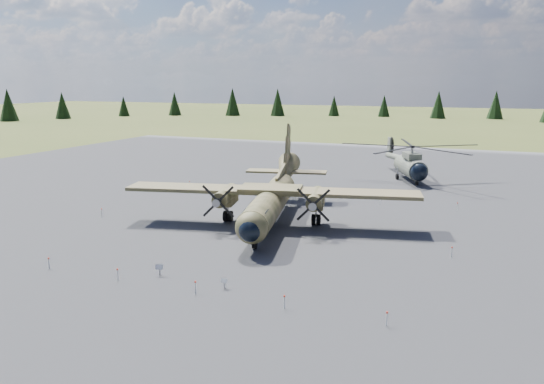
% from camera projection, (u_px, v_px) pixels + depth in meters
% --- Properties ---
extents(ground, '(500.00, 500.00, 0.00)m').
position_uv_depth(ground, '(254.00, 234.00, 46.45)').
color(ground, brown).
rests_on(ground, ground).
extents(apron, '(120.00, 120.00, 0.04)m').
position_uv_depth(apron, '(293.00, 209.00, 55.52)').
color(apron, slate).
rests_on(apron, ground).
extents(transport_plane, '(27.23, 24.42, 9.01)m').
position_uv_depth(transport_plane, '(272.00, 195.00, 50.15)').
color(transport_plane, '#3C3D21').
rests_on(transport_plane, ground).
extents(helicopter_near, '(25.29, 25.29, 4.86)m').
position_uv_depth(helicopter_near, '(411.00, 156.00, 70.69)').
color(helicopter_near, slate).
rests_on(helicopter_near, ground).
extents(info_placard_left, '(0.56, 0.36, 0.81)m').
position_uv_depth(info_placard_left, '(159.00, 268.00, 36.50)').
color(info_placard_left, gray).
rests_on(info_placard_left, ground).
extents(info_placard_right, '(0.44, 0.20, 0.68)m').
position_uv_depth(info_placard_right, '(224.00, 282.00, 34.24)').
color(info_placard_right, gray).
rests_on(info_placard_right, ground).
extents(barrier_fence, '(33.12, 29.62, 0.85)m').
position_uv_depth(barrier_fence, '(249.00, 229.00, 46.45)').
color(barrier_fence, white).
rests_on(barrier_fence, ground).
extents(treeline, '(340.83, 337.31, 10.89)m').
position_uv_depth(treeline, '(178.00, 184.00, 44.16)').
color(treeline, black).
rests_on(treeline, ground).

